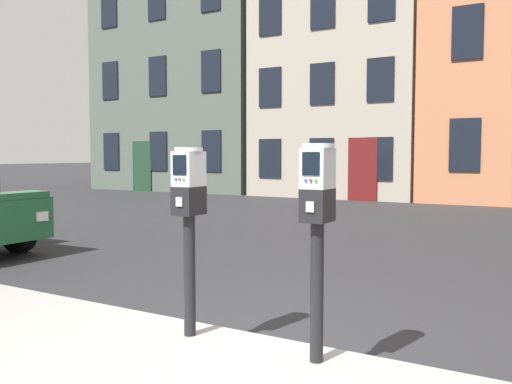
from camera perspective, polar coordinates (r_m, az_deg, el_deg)
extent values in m
plane|color=#28282B|center=(4.35, 0.11, -16.87)|extent=(160.00, 160.00, 0.00)
cylinder|color=black|center=(4.40, -6.76, -8.40)|extent=(0.09, 0.09, 0.94)
cube|color=black|center=(4.31, -6.82, -0.87)|extent=(0.18, 0.25, 0.22)
cube|color=#A5A8AD|center=(4.21, -7.81, -0.99)|extent=(0.06, 0.01, 0.07)
cube|color=#B7BABF|center=(4.30, -6.85, 2.34)|extent=(0.18, 0.24, 0.27)
cube|color=black|center=(4.20, -7.78, 2.74)|extent=(0.12, 0.01, 0.15)
cylinder|color=blue|center=(4.23, -8.16, 1.30)|extent=(0.02, 0.01, 0.02)
cylinder|color=red|center=(4.20, -7.78, 1.29)|extent=(0.02, 0.01, 0.02)
cylinder|color=green|center=(4.18, -7.39, 1.28)|extent=(0.02, 0.01, 0.02)
cylinder|color=#B7BABF|center=(4.30, -6.86, 4.32)|extent=(0.23, 0.23, 0.03)
cylinder|color=black|center=(3.85, 6.20, -10.07)|extent=(0.09, 0.09, 0.95)
cube|color=black|center=(3.75, 6.26, -1.34)|extent=(0.18, 0.25, 0.22)
cube|color=#A5A8AD|center=(3.63, 5.51, -1.50)|extent=(0.06, 0.01, 0.07)
cube|color=#B7BABF|center=(3.74, 6.29, 2.40)|extent=(0.18, 0.24, 0.27)
cube|color=black|center=(3.63, 5.59, 2.88)|extent=(0.12, 0.01, 0.15)
cylinder|color=blue|center=(3.64, 5.06, 1.19)|extent=(0.02, 0.01, 0.02)
cylinder|color=red|center=(3.63, 5.57, 1.17)|extent=(0.02, 0.01, 0.02)
cylinder|color=green|center=(3.61, 6.08, 1.16)|extent=(0.02, 0.01, 0.02)
cylinder|color=#B7BABF|center=(3.74, 6.30, 4.70)|extent=(0.23, 0.23, 0.03)
cube|color=white|center=(8.93, -20.90, -2.32)|extent=(0.04, 0.20, 0.14)
cylinder|color=black|center=(9.62, -22.96, -3.75)|extent=(0.64, 0.23, 0.64)
cube|color=#4C564C|center=(26.38, -4.91, 10.43)|extent=(8.02, 6.90, 9.16)
cube|color=black|center=(25.31, -14.47, 4.02)|extent=(0.90, 0.06, 1.60)
cube|color=black|center=(23.48, -9.88, 4.11)|extent=(0.90, 0.06, 1.60)
cube|color=black|center=(21.82, -4.55, 4.18)|extent=(0.90, 0.06, 1.60)
cube|color=black|center=(25.51, -14.59, 10.90)|extent=(0.90, 0.06, 1.60)
cube|color=black|center=(23.70, -9.97, 11.52)|extent=(0.90, 0.06, 1.60)
cube|color=black|center=(22.05, -4.60, 12.14)|extent=(0.90, 0.06, 1.60)
cube|color=black|center=(26.07, -14.70, 17.57)|extent=(0.90, 0.06, 1.60)
cube|color=black|center=(24.30, -10.05, 18.67)|extent=(0.90, 0.06, 1.60)
cube|color=#193823|center=(24.09, -11.49, 2.59)|extent=(1.00, 0.07, 2.10)
cube|color=#9E9384|center=(22.18, 9.61, 13.03)|extent=(6.15, 5.17, 10.21)
cube|color=black|center=(20.41, 1.42, 3.45)|extent=(0.90, 0.06, 1.40)
cube|color=black|center=(19.48, 6.67, 3.40)|extent=(0.90, 0.06, 1.40)
cube|color=black|center=(18.73, 12.40, 3.33)|extent=(0.90, 0.06, 1.40)
cube|color=black|center=(20.56, 1.43, 10.58)|extent=(0.90, 0.06, 1.40)
cube|color=black|center=(19.63, 6.73, 10.88)|extent=(0.90, 0.06, 1.40)
cube|color=black|center=(18.88, 12.51, 11.10)|extent=(0.90, 0.06, 1.40)
cube|color=black|center=(21.01, 1.44, 17.51)|extent=(0.90, 0.06, 1.40)
cube|color=black|center=(20.11, 6.79, 18.12)|extent=(0.90, 0.06, 1.40)
cube|color=#591414|center=(18.92, 10.77, 2.28)|extent=(1.00, 0.07, 2.10)
cube|color=black|center=(18.06, 20.42, 4.52)|extent=(0.90, 0.06, 1.60)
cube|color=black|center=(18.41, 20.67, 14.93)|extent=(0.90, 0.06, 1.60)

